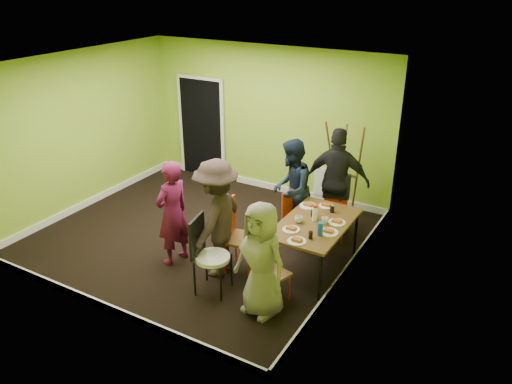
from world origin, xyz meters
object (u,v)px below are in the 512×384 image
(person_left_far, at_px, (291,189))
(person_back_end, at_px, (337,181))
(dining_table, at_px, (315,226))
(orange_bottle, at_px, (315,216))
(easel, at_px, (343,172))
(thermos, at_px, (315,214))
(person_left_near, at_px, (217,219))
(chair_front_end, at_px, (269,271))
(blue_bottle, at_px, (320,229))
(person_standing, at_px, (172,213))
(chair_left_far, at_px, (294,214))
(person_front_end, at_px, (261,260))
(chair_bentwood, at_px, (207,251))
(chair_back_end, at_px, (336,193))
(chair_left_near, at_px, (236,231))

(person_left_far, relative_size, person_back_end, 0.92)
(dining_table, xyz_separation_m, person_back_end, (-0.16, 1.23, 0.19))
(dining_table, height_order, orange_bottle, orange_bottle)
(easel, height_order, thermos, easel)
(dining_table, distance_m, person_left_far, 1.04)
(dining_table, distance_m, person_left_near, 1.40)
(chair_front_end, height_order, easel, easel)
(blue_bottle, bearing_deg, person_left_far, 132.04)
(person_left_far, distance_m, person_left_near, 1.57)
(thermos, bearing_deg, easel, 96.95)
(chair_front_end, bearing_deg, person_left_near, -178.47)
(chair_front_end, xyz_separation_m, thermos, (0.13, 1.12, 0.36))
(easel, xyz_separation_m, person_left_far, (-0.50, -1.00, -0.04))
(easel, relative_size, orange_bottle, 23.91)
(easel, bearing_deg, person_standing, -122.43)
(dining_table, bearing_deg, easel, 97.88)
(orange_bottle, relative_size, person_back_end, 0.04)
(person_back_end, bearing_deg, orange_bottle, 83.72)
(chair_left_far, xyz_separation_m, person_front_end, (0.43, -1.82, 0.28))
(chair_bentwood, height_order, person_left_near, person_left_near)
(blue_bottle, bearing_deg, dining_table, 122.86)
(person_left_near, bearing_deg, person_front_end, 59.00)
(chair_back_end, relative_size, chair_bentwood, 0.95)
(dining_table, bearing_deg, person_left_far, 135.37)
(person_standing, distance_m, person_left_far, 1.95)
(person_left_near, xyz_separation_m, person_back_end, (0.99, 2.02, 0.03))
(blue_bottle, distance_m, person_front_end, 1.03)
(chair_left_far, relative_size, person_front_end, 0.56)
(dining_table, bearing_deg, person_back_end, 97.40)
(dining_table, relative_size, thermos, 7.24)
(person_left_near, relative_size, person_back_end, 0.97)
(person_left_far, xyz_separation_m, person_back_end, (0.57, 0.51, 0.07))
(chair_left_near, bearing_deg, dining_table, 113.54)
(chair_left_far, relative_size, chair_left_near, 0.80)
(chair_left_near, distance_m, orange_bottle, 1.16)
(blue_bottle, relative_size, person_back_end, 0.11)
(chair_left_far, xyz_separation_m, chair_back_end, (0.47, 0.59, 0.25))
(person_standing, bearing_deg, blue_bottle, 114.62)
(blue_bottle, bearing_deg, person_standing, -165.46)
(blue_bottle, xyz_separation_m, person_front_end, (-0.37, -0.96, -0.08))
(chair_back_end, distance_m, thermos, 1.10)
(chair_front_end, xyz_separation_m, orange_bottle, (0.11, 1.17, 0.29))
(easel, height_order, person_front_end, easel)
(easel, distance_m, person_front_end, 3.00)
(chair_bentwood, distance_m, orange_bottle, 1.65)
(chair_bentwood, bearing_deg, person_left_near, -175.05)
(chair_left_far, bearing_deg, person_left_far, -124.80)
(chair_bentwood, height_order, blue_bottle, chair_bentwood)
(chair_bentwood, bearing_deg, dining_table, 128.91)
(thermos, height_order, person_left_far, person_left_far)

